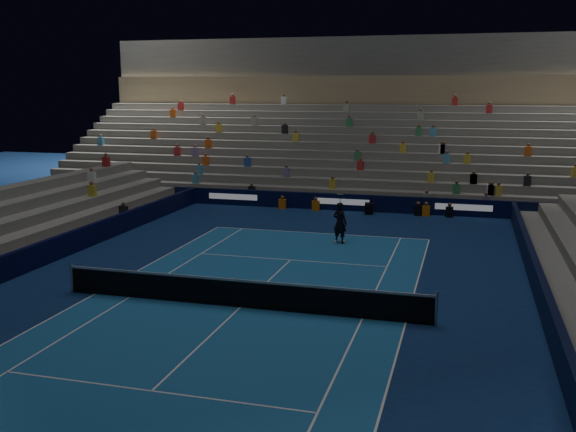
{
  "coord_description": "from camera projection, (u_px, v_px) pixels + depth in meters",
  "views": [
    {
      "loc": [
        7.1,
        -19.7,
        7.2
      ],
      "look_at": [
        0.0,
        6.0,
        2.0
      ],
      "focal_mm": 40.77,
      "sensor_mm": 36.0,
      "label": 1
    }
  ],
  "objects": [
    {
      "name": "tennis_net",
      "position": [
        240.0,
        293.0,
        21.77
      ],
      "size": [
        12.9,
        0.1,
        1.1
      ],
      "color": "#B2B2B7",
      "rests_on": "ground"
    },
    {
      "name": "sponsor_barrier_far",
      "position": [
        343.0,
        202.0,
        39.27
      ],
      "size": [
        44.0,
        0.25,
        1.0
      ],
      "primitive_type": "cube",
      "color": "black",
      "rests_on": "ground"
    },
    {
      "name": "broadcast_camera",
      "position": [
        369.0,
        208.0,
        38.17
      ],
      "size": [
        0.56,
        0.98,
        0.65
      ],
      "color": "black",
      "rests_on": "ground"
    },
    {
      "name": "grandstand_main",
      "position": [
        368.0,
        142.0,
        47.62
      ],
      "size": [
        44.0,
        15.2,
        11.2
      ],
      "color": "slate",
      "rests_on": "ground"
    },
    {
      "name": "court_surface",
      "position": [
        240.0,
        307.0,
        21.87
      ],
      "size": [
        10.97,
        23.77,
        0.01
      ],
      "primitive_type": "cube",
      "color": "#1A5792",
      "rests_on": "ground"
    },
    {
      "name": "ground",
      "position": [
        240.0,
        308.0,
        21.87
      ],
      "size": [
        90.0,
        90.0,
        0.0
      ],
      "primitive_type": "plane",
      "color": "#0D2350",
      "rests_on": "ground"
    },
    {
      "name": "tennis_player",
      "position": [
        340.0,
        223.0,
        30.82
      ],
      "size": [
        0.84,
        0.7,
        1.97
      ],
      "primitive_type": "imported",
      "rotation": [
        0.0,
        0.0,
        2.78
      ],
      "color": "black",
      "rests_on": "ground"
    },
    {
      "name": "sponsor_barrier_east",
      "position": [
        551.0,
        320.0,
        19.24
      ],
      "size": [
        0.25,
        37.0,
        1.0
      ],
      "primitive_type": "cube",
      "color": "black",
      "rests_on": "ground"
    }
  ]
}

